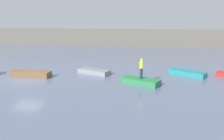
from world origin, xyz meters
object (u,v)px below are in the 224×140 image
at_px(rowboat_teal, 187,73).
at_px(person_hiviz_shirt, 141,68).
at_px(rowboat_brown, 31,74).
at_px(rowboat_grey, 94,72).
at_px(rowboat_green, 141,81).

relative_size(rowboat_teal, person_hiviz_shirt, 2.04).
height_order(rowboat_brown, rowboat_teal, rowboat_brown).
height_order(rowboat_grey, person_hiviz_shirt, person_hiviz_shirt).
height_order(rowboat_teal, person_hiviz_shirt, person_hiviz_shirt).
height_order(rowboat_brown, rowboat_green, rowboat_brown).
distance_m(rowboat_grey, person_hiviz_shirt, 5.69).
relative_size(rowboat_green, person_hiviz_shirt, 1.85).
relative_size(rowboat_brown, rowboat_grey, 1.17).
xyz_separation_m(rowboat_grey, rowboat_teal, (8.96, 0.38, 0.01)).
bearing_deg(rowboat_grey, rowboat_brown, -139.18).
xyz_separation_m(rowboat_green, person_hiviz_shirt, (0.00, 0.00, 1.18)).
xyz_separation_m(rowboat_teal, person_hiviz_shirt, (-4.37, -3.53, 1.20)).
bearing_deg(person_hiviz_shirt, rowboat_green, 0.00).
relative_size(rowboat_grey, person_hiviz_shirt, 1.90).
bearing_deg(rowboat_teal, rowboat_green, -106.52).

